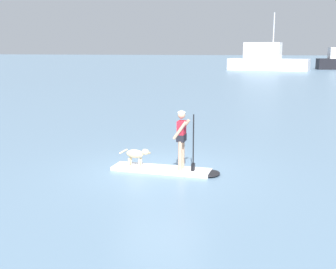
{
  "coord_description": "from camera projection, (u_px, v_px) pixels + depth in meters",
  "views": [
    {
      "loc": [
        2.63,
        -11.98,
        3.57
      ],
      "look_at": [
        0.0,
        1.0,
        0.9
      ],
      "focal_mm": 46.28,
      "sensor_mm": 36.0,
      "label": 1
    }
  ],
  "objects": [
    {
      "name": "dog",
      "position": [
        136.0,
        154.0,
        12.85
      ],
      "size": [
        1.0,
        0.26,
        0.53
      ],
      "color": "#CCB78C",
      "rests_on": "paddleboard"
    },
    {
      "name": "person_paddler",
      "position": [
        182.0,
        136.0,
        12.34
      ],
      "size": [
        0.62,
        0.5,
        1.71
      ],
      "color": "tan",
      "rests_on": "paddleboard"
    },
    {
      "name": "ground_plane",
      "position": [
        161.0,
        171.0,
        12.72
      ],
      "size": [
        400.0,
        400.0,
        0.0
      ],
      "primitive_type": "plane",
      "color": "slate"
    },
    {
      "name": "paddleboard",
      "position": [
        169.0,
        170.0,
        12.65
      ],
      "size": [
        3.25,
        1.0,
        0.1
      ],
      "color": "silver",
      "rests_on": "ground_plane"
    },
    {
      "name": "moored_boat_far_starboard",
      "position": [
        266.0,
        60.0,
        68.5
      ],
      "size": [
        12.96,
        6.17,
        8.91
      ],
      "color": "silver",
      "rests_on": "ground_plane"
    }
  ]
}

